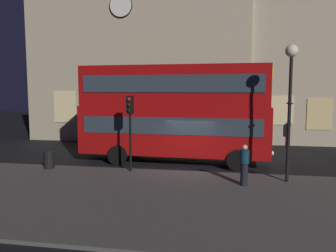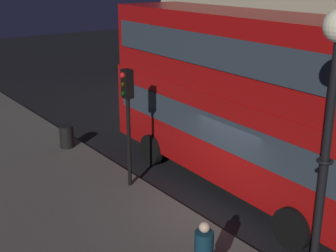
{
  "view_description": "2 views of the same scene",
  "coord_description": "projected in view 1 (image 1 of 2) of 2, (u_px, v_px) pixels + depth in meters",
  "views": [
    {
      "loc": [
        1.97,
        -16.75,
        4.1
      ],
      "look_at": [
        -1.24,
        1.28,
        2.11
      ],
      "focal_mm": 36.32,
      "sensor_mm": 36.0,
      "label": 1
    },
    {
      "loc": [
        8.66,
        -7.96,
        6.45
      ],
      "look_at": [
        -2.47,
        0.28,
        1.86
      ],
      "focal_mm": 49.74,
      "sensor_mm": 36.0,
      "label": 2
    }
  ],
  "objects": [
    {
      "name": "sidewalk_slab",
      "position": [
        172.0,
        199.0,
        12.52
      ],
      "size": [
        44.0,
        8.46,
        0.12
      ],
      "primitive_type": "cube",
      "color": "#4C4944",
      "rests_on": "ground"
    },
    {
      "name": "pedestrian",
      "position": [
        244.0,
        165.0,
        14.03
      ],
      "size": [
        0.39,
        0.39,
        1.71
      ],
      "rotation": [
        0.0,
        0.0,
        1.41
      ],
      "color": "black",
      "rests_on": "sidewalk_slab"
    },
    {
      "name": "ground_plane",
      "position": [
        188.0,
        171.0,
        17.18
      ],
      "size": [
        80.0,
        80.0,
        0.0
      ],
      "primitive_type": "plane",
      "color": "black"
    },
    {
      "name": "double_decker_bus",
      "position": [
        174.0,
        109.0,
        18.83
      ],
      "size": [
        10.59,
        3.2,
        5.37
      ],
      "rotation": [
        0.0,
        0.0,
        -0.04
      ],
      "color": "#9E0C0C",
      "rests_on": "ground"
    },
    {
      "name": "traffic_light_near_kerb",
      "position": [
        130.0,
        117.0,
        16.32
      ],
      "size": [
        0.32,
        0.36,
        3.66
      ],
      "rotation": [
        0.0,
        0.0,
        0.0
      ],
      "color": "black",
      "rests_on": "sidewalk_slab"
    },
    {
      "name": "litter_bin",
      "position": [
        49.0,
        160.0,
        17.16
      ],
      "size": [
        0.53,
        0.53,
        0.84
      ],
      "primitive_type": "cylinder",
      "color": "black",
      "rests_on": "sidewalk_slab"
    },
    {
      "name": "building_with_clock",
      "position": [
        146.0,
        55.0,
        29.78
      ],
      "size": [
        17.45,
        9.19,
        14.18
      ],
      "color": "tan",
      "rests_on": "ground"
    },
    {
      "name": "street_lamp",
      "position": [
        291.0,
        80.0,
        14.25
      ],
      "size": [
        0.53,
        0.53,
        5.84
      ],
      "color": "black",
      "rests_on": "sidewalk_slab"
    },
    {
      "name": "building_plain_facade",
      "position": [
        290.0,
        54.0,
        28.71
      ],
      "size": [
        13.03,
        10.11,
        14.06
      ],
      "color": "tan",
      "rests_on": "ground"
    }
  ]
}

